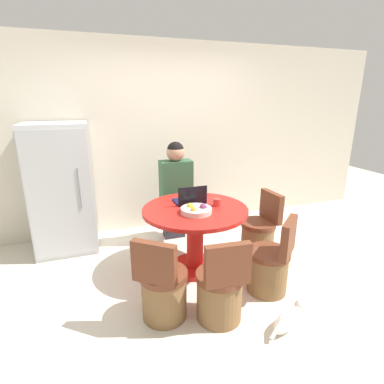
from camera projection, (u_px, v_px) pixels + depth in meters
ground_plane at (207, 283)px, 3.12m from camera, size 12.00×12.00×0.00m
wall_back at (163, 138)px, 4.26m from camera, size 7.00×0.06×2.60m
refrigerator at (62, 189)px, 3.65m from camera, size 0.72×0.66×1.58m
dining_table at (195, 227)px, 3.25m from camera, size 1.13×1.13×0.73m
chair_right_side at (259, 235)px, 3.62m from camera, size 0.41×0.41×0.79m
chair_near_camera at (220, 292)px, 2.55m from camera, size 0.41×0.42×0.79m
chair_near_left_corner at (163, 290)px, 2.57m from camera, size 0.48×0.48×0.79m
chair_near_right_corner at (270, 267)px, 2.93m from camera, size 0.48×0.48×0.79m
person_seated at (175, 187)px, 3.88m from camera, size 0.40×0.37×1.34m
laptop at (190, 199)px, 3.33m from camera, size 0.33×0.25×0.21m
fruit_bowl at (196, 210)px, 3.04m from camera, size 0.32×0.32×0.10m
coffee_cup at (217, 202)px, 3.24m from camera, size 0.08×0.08×0.08m
cat at (290, 318)px, 2.51m from camera, size 0.49×0.28×0.16m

